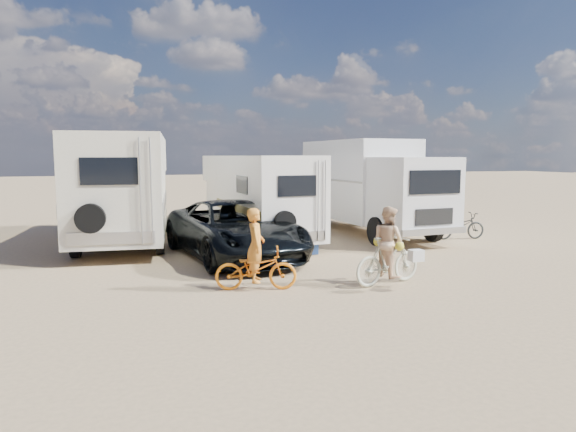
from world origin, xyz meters
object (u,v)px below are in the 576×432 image
object	(u,v)px
rv_left	(124,190)
box_truck	(372,187)
rv_main	(256,198)
rider_woman	(388,250)
bike_parked	(460,226)
cooler	(308,247)
crate	(290,254)
dark_suv	(234,229)
bike_woman	(388,260)
rider_man	(256,253)
bike_man	(256,269)

from	to	relation	value
rv_left	box_truck	xyz separation A→B (m)	(8.67, -0.73, -0.03)
rv_main	rider_woman	world-z (taller)	rv_main
bike_parked	cooler	world-z (taller)	bike_parked
rv_main	box_truck	world-z (taller)	box_truck
rider_woman	crate	bearing A→B (deg)	6.47
rv_main	dark_suv	size ratio (longest dim) A/B	1.27
rv_main	bike_woman	distance (m)	7.24
rider_man	crate	size ratio (longest dim) A/B	3.71
bike_parked	bike_man	bearing A→B (deg)	126.24
rider_man	rv_left	bearing A→B (deg)	34.51
bike_woman	rider_man	xyz separation A→B (m)	(-2.94, 0.46, 0.25)
rv_main	bike_man	distance (m)	6.92
rv_main	rider_woman	bearing A→B (deg)	-83.67
bike_parked	box_truck	bearing A→B (deg)	57.92
rider_woman	crate	size ratio (longest dim) A/B	3.68
bike_man	crate	size ratio (longest dim) A/B	4.07
rider_man	crate	bearing A→B (deg)	-16.64
bike_man	dark_suv	bearing A→B (deg)	9.69
bike_man	crate	world-z (taller)	bike_man
dark_suv	bike_parked	bearing A→B (deg)	-3.05
box_truck	bike_man	distance (m)	8.94
box_truck	crate	world-z (taller)	box_truck
bike_man	rider_man	size ratio (longest dim) A/B	1.10
rv_left	box_truck	size ratio (longest dim) A/B	1.03
bike_parked	rv_main	bearing A→B (deg)	80.33
dark_suv	bike_man	xyz separation A→B (m)	(-0.31, -3.61, -0.35)
bike_woman	bike_parked	bearing A→B (deg)	-62.08
dark_suv	crate	bearing A→B (deg)	-36.83
rider_man	cooler	bearing A→B (deg)	-20.91
cooler	crate	bearing A→B (deg)	-152.01
bike_woman	cooler	world-z (taller)	bike_woman
bike_parked	rider_woman	bearing A→B (deg)	140.17
cooler	crate	xyz separation A→B (m)	(-0.75, -0.62, -0.03)
dark_suv	rv_left	bearing A→B (deg)	120.67
rider_man	rider_woman	distance (m)	2.98
bike_woman	rider_man	bearing A→B (deg)	67.58
bike_parked	cooler	distance (m)	6.03
rv_left	rider_woman	distance (m)	9.46
box_truck	bike_man	bearing A→B (deg)	-136.50
box_truck	bike_man	size ratio (longest dim) A/B	4.19
rv_left	cooler	size ratio (longest dim) A/B	14.73
dark_suv	bike_parked	xyz separation A→B (m)	(8.12, 0.79, -0.34)
rv_main	bike_woman	xyz separation A→B (m)	(1.19, -7.08, -0.90)
box_truck	bike_parked	xyz separation A→B (m)	(2.35, -2.03, -1.26)
rv_main	bike_woman	size ratio (longest dim) A/B	4.06
cooler	crate	world-z (taller)	cooler
rv_main	rider_man	size ratio (longest dim) A/B	4.63
rv_left	bike_man	distance (m)	7.72
bike_man	rider_woman	xyz separation A→B (m)	(2.94, -0.46, 0.33)
rv_main	crate	size ratio (longest dim) A/B	17.14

